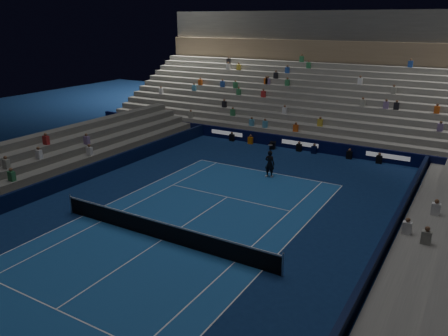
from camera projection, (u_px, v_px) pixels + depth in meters
ground at (162, 240)px, 21.78m from camera, size 90.00×90.00×0.00m
court_surface at (162, 240)px, 21.78m from camera, size 10.97×23.77×0.01m
sponsor_barrier_far at (300, 144)px, 36.72m from camera, size 44.00×0.25×1.00m
sponsor_barrier_east at (362, 289)px, 16.95m from camera, size 0.25×37.00×1.00m
sponsor_barrier_west at (32, 193)px, 26.29m from camera, size 0.25×37.00×1.00m
grandstand_main at (337, 94)px, 43.48m from camera, size 44.00×15.20×11.20m
tennis_net at (162, 231)px, 21.62m from camera, size 12.90×0.10×1.10m
tennis_player at (270, 164)px, 30.21m from camera, size 0.70×0.47×1.89m
broadcast_camera at (272, 145)px, 36.99m from camera, size 0.56×0.95×0.60m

